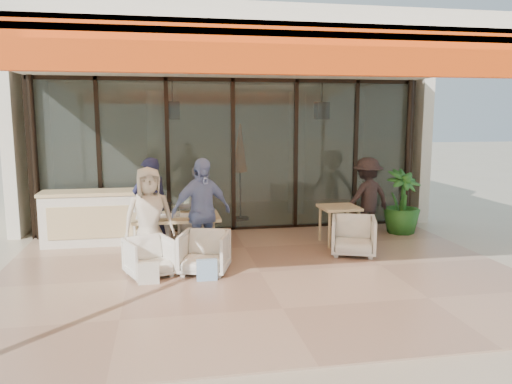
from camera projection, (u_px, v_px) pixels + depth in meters
ground at (260, 274)px, 7.76m from camera, size 70.00×70.00×0.00m
terrace_floor at (260, 273)px, 7.76m from camera, size 8.00×6.00×0.01m
terrace_structure at (264, 57)px, 7.01m from camera, size 8.00×6.00×3.40m
glass_storefront at (233, 156)px, 10.43m from camera, size 8.08×0.10×3.20m
interior_block at (221, 124)px, 12.59m from camera, size 9.05×3.62×3.52m
host_counter at (92, 218)px, 9.41m from camera, size 1.85×0.65×1.04m
dining_table at (175, 219)px, 8.52m from camera, size 1.50×0.90×0.93m
chair_far_left at (152, 228)px, 9.42m from camera, size 0.69×0.65×0.67m
chair_far_right at (197, 227)px, 9.57m from camera, size 0.72×0.69×0.65m
chair_near_left at (149, 255)px, 7.57m from camera, size 0.83×0.80×0.67m
chair_near_right at (204, 251)px, 7.72m from camera, size 0.88×0.85×0.73m
diner_navy at (150, 205)px, 8.85m from camera, size 0.73×0.59×1.72m
diner_grey at (198, 209)px, 9.01m from camera, size 0.82×0.68×1.54m
diner_cream at (149, 218)px, 7.98m from camera, size 0.88×0.66×1.64m
diner_periwinkle at (202, 212)px, 8.12m from camera, size 1.12×0.78×1.77m
tote_bag_cream at (149, 274)px, 7.21m from camera, size 0.30×0.10×0.34m
tote_bag_blue at (207, 271)px, 7.36m from camera, size 0.30×0.10×0.34m
side_table at (339, 212)px, 9.42m from camera, size 0.70×0.70×0.74m
side_chair at (353, 234)px, 8.73m from camera, size 0.94×0.91×0.77m
standing_woman at (367, 198)px, 9.99m from camera, size 1.17×0.86×1.62m
potted_palm at (402, 202)px, 10.28m from camera, size 0.93×0.93×1.34m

